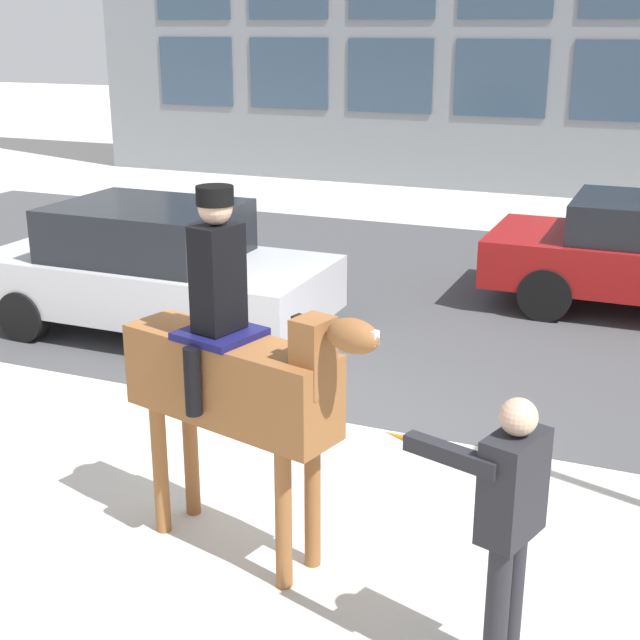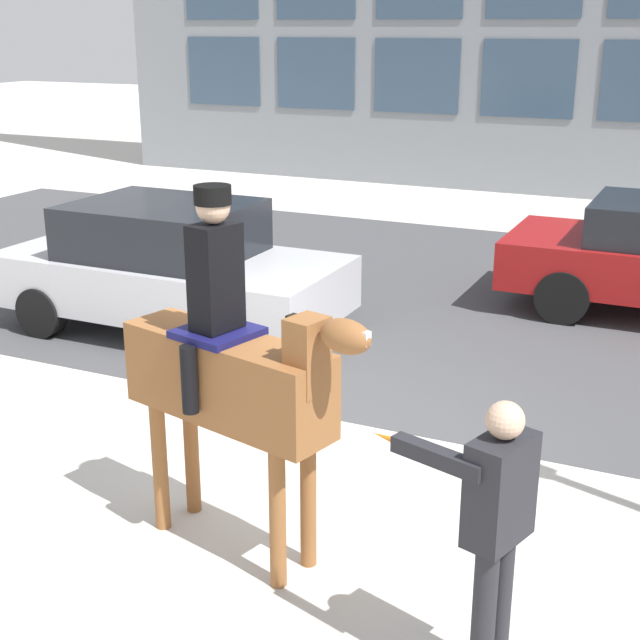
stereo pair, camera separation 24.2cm
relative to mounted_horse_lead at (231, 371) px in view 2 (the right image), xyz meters
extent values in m
plane|color=beige|center=(-0.12, 1.73, -1.33)|extent=(80.00, 80.00, 0.00)
cube|color=#444447|center=(-0.12, 6.48, -1.33)|extent=(22.34, 8.50, 0.01)
cube|color=#33475B|center=(-8.72, 14.56, 1.10)|extent=(1.97, 0.02, 1.59)
cube|color=#33475B|center=(-6.26, 14.56, 1.10)|extent=(1.97, 0.02, 1.59)
cube|color=#33475B|center=(-3.81, 14.56, 1.10)|extent=(1.97, 0.02, 1.59)
cube|color=#33475B|center=(-1.35, 14.56, 1.10)|extent=(1.97, 0.02, 1.59)
cube|color=brown|center=(-0.04, 0.01, -0.06)|extent=(1.63, 0.81, 0.57)
cylinder|color=brown|center=(0.55, 0.02, -0.84)|extent=(0.11, 0.11, 0.98)
cylinder|color=brown|center=(0.48, -0.28, -0.84)|extent=(0.11, 0.11, 0.98)
cylinder|color=brown|center=(-0.55, 0.30, -0.84)|extent=(0.11, 0.11, 0.98)
cylinder|color=brown|center=(-0.62, 0.00, -0.84)|extent=(0.11, 0.11, 0.98)
cube|color=brown|center=(0.64, -0.16, 0.26)|extent=(0.25, 0.28, 0.48)
cube|color=black|center=(0.52, -0.13, 0.28)|extent=(0.06, 0.09, 0.43)
ellipsoid|color=brown|center=(0.92, -0.23, 0.45)|extent=(0.39, 0.28, 0.21)
cube|color=silver|center=(1.02, -0.26, 0.47)|extent=(0.13, 0.08, 0.08)
cylinder|color=black|center=(-0.84, 0.21, -0.17)|extent=(0.09, 0.09, 0.55)
cube|color=#14144C|center=(-0.11, 0.03, 0.24)|extent=(0.57, 0.58, 0.05)
cube|color=black|center=(-0.11, 0.03, 0.62)|extent=(0.29, 0.36, 0.70)
sphere|color=#D1A889|center=(-0.11, 0.03, 1.08)|extent=(0.22, 0.22, 0.22)
cylinder|color=black|center=(-0.11, 0.03, 1.16)|extent=(0.24, 0.24, 0.12)
cylinder|color=black|center=(-0.05, 0.29, -0.01)|extent=(0.11, 0.11, 0.46)
cylinder|color=black|center=(-0.18, -0.23, -0.01)|extent=(0.11, 0.11, 0.46)
cylinder|color=#232328|center=(1.94, -0.69, -0.87)|extent=(0.13, 0.13, 0.93)
cylinder|color=#232328|center=(1.99, -0.54, -0.87)|extent=(0.13, 0.13, 0.93)
cube|color=#232328|center=(1.96, -0.61, -0.11)|extent=(0.33, 0.45, 0.59)
sphere|color=#D1A889|center=(1.96, -0.61, 0.28)|extent=(0.20, 0.20, 0.20)
cube|color=#232328|center=(1.65, -0.70, 0.05)|extent=(0.55, 0.25, 0.09)
cone|color=orange|center=(1.32, -0.60, 0.05)|extent=(0.18, 0.10, 0.04)
cube|color=#B7B7BC|center=(-3.06, 3.79, -0.72)|extent=(4.09, 1.88, 0.62)
cube|color=black|center=(-3.16, 3.79, -0.10)|extent=(2.04, 1.66, 0.61)
cylinder|color=black|center=(-1.79, 2.92, -1.03)|extent=(0.60, 0.23, 0.60)
cylinder|color=black|center=(-1.79, 4.66, -1.03)|extent=(0.60, 0.23, 0.60)
cylinder|color=black|center=(-4.33, 2.92, -1.03)|extent=(0.60, 0.23, 0.60)
cylinder|color=black|center=(-4.33, 4.66, -1.03)|extent=(0.60, 0.23, 0.60)
cylinder|color=black|center=(1.13, 6.02, -1.00)|extent=(0.67, 0.23, 0.67)
cylinder|color=black|center=(1.13, 7.78, -1.00)|extent=(0.67, 0.23, 0.67)
camera|label=1|loc=(2.63, -4.81, 2.18)|focal=50.00mm
camera|label=2|loc=(2.85, -4.72, 2.18)|focal=50.00mm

